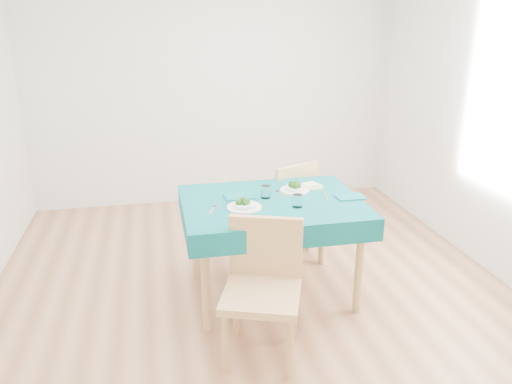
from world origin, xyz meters
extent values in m
cube|color=brown|center=(0.00, 0.00, -0.01)|extent=(4.00, 4.50, 0.02)
cube|color=silver|center=(0.00, 2.25, 1.35)|extent=(4.00, 0.02, 2.70)
cube|color=silver|center=(0.00, -2.25, 1.35)|extent=(4.00, 0.02, 2.70)
cube|color=#075254|center=(0.13, 0.05, 0.38)|extent=(1.29, 0.98, 0.76)
cube|color=tan|center=(-0.11, -0.67, 0.58)|extent=(0.61, 0.63, 1.16)
cube|color=tan|center=(0.40, 0.78, 0.54)|extent=(0.59, 0.61, 1.09)
cube|color=silver|center=(-0.32, -0.05, 0.76)|extent=(0.08, 0.16, 0.00)
cube|color=silver|center=(-0.04, -0.02, 0.76)|extent=(0.08, 0.23, 0.00)
cube|color=silver|center=(0.24, 0.16, 0.76)|extent=(0.08, 0.16, 0.00)
cube|color=silver|center=(0.54, 0.05, 0.76)|extent=(0.06, 0.22, 0.00)
cube|color=#0B5B5D|center=(-0.09, 0.17, 0.76)|extent=(0.22, 0.17, 0.01)
cube|color=#0B5B5D|center=(0.71, -0.01, 0.76)|extent=(0.21, 0.14, 0.01)
cylinder|color=white|center=(0.10, 0.11, 0.80)|extent=(0.07, 0.07, 0.09)
cylinder|color=white|center=(0.27, -0.11, 0.80)|extent=(0.07, 0.07, 0.09)
cylinder|color=#8FC15E|center=(0.50, 0.29, 0.76)|extent=(0.19, 0.19, 0.01)
cube|color=beige|center=(0.50, 0.29, 0.78)|extent=(0.13, 0.13, 0.02)
camera|label=1|loc=(-0.68, -3.25, 2.01)|focal=35.00mm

